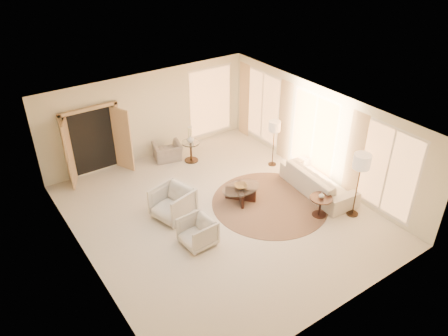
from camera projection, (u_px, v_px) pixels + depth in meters
room at (220, 169)px, 10.94m from camera, size 7.04×8.04×2.83m
windows_right at (316, 134)px, 12.72m from camera, size 0.10×6.40×2.40m
window_back_corner at (211, 102)px, 14.87m from camera, size 1.70×0.10×2.40m
curtains_right at (293, 126)px, 13.35m from camera, size 0.06×5.20×2.60m
french_doors at (94, 143)px, 12.88m from camera, size 1.95×0.66×2.16m
area_rug at (270, 203)px, 12.08m from camera, size 3.74×3.74×0.01m
sofa at (318, 181)px, 12.40m from camera, size 1.18×2.50×0.71m
armchair_left at (173, 202)px, 11.32m from camera, size 1.08×1.12×0.95m
armchair_right at (197, 231)px, 10.43m from camera, size 0.75×0.80×0.78m
accent_chair at (167, 149)px, 13.99m from camera, size 0.96×0.74×0.75m
coffee_table at (241, 192)px, 12.07m from camera, size 1.27×1.27×0.42m
end_table at (320, 203)px, 11.42m from camera, size 0.60×0.60×0.57m
side_table at (191, 150)px, 13.90m from camera, size 0.57×0.57×0.67m
floor_lamp_near at (274, 128)px, 13.24m from camera, size 0.36×0.36×1.50m
floor_lamp_far at (361, 164)px, 10.86m from camera, size 0.44×0.44×1.82m
bowl at (241, 186)px, 11.97m from camera, size 0.45×0.45×0.09m
end_vase at (322, 195)px, 11.29m from camera, size 0.15×0.15×0.16m
side_vase at (190, 139)px, 13.71m from camera, size 0.26×0.26×0.24m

